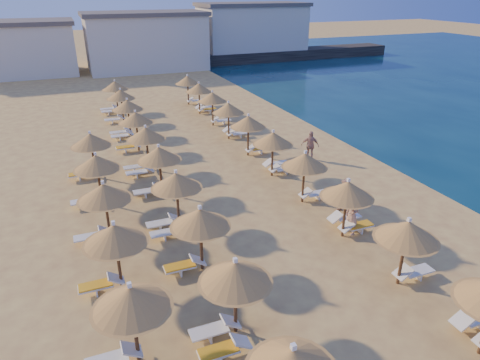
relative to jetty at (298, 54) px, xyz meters
name	(u,v)px	position (x,y,z in m)	size (l,w,h in m)	color
ground	(284,240)	(-25.99, -45.73, -0.75)	(220.00, 220.00, 0.00)	#E0BD62
jetty	(298,54)	(0.00, 0.00, 0.00)	(30.00, 4.00, 1.50)	black
hotel_blocks	(153,39)	(-22.13, 0.86, 2.95)	(48.39, 11.20, 8.10)	beige
parasol_row_east	(288,150)	(-23.40, -40.97, 1.50)	(2.33, 42.10, 2.81)	brown
parasol_row_west	(167,167)	(-29.94, -40.97, 1.50)	(2.33, 42.10, 2.81)	brown
parasol_row_inland	(109,212)	(-33.05, -44.59, 1.50)	(2.33, 20.41, 2.81)	brown
loungers	(216,201)	(-27.72, -41.68, -0.41)	(12.67, 40.31, 0.66)	white
beachgoer_a	(352,214)	(-22.92, -46.31, 0.20)	(0.70, 0.46, 1.91)	tan
beachgoer_b	(344,197)	(-22.18, -44.63, 0.15)	(0.87, 0.68, 1.79)	tan
beachgoer_c	(310,146)	(-20.06, -37.76, 0.21)	(1.12, 0.47, 1.92)	tan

